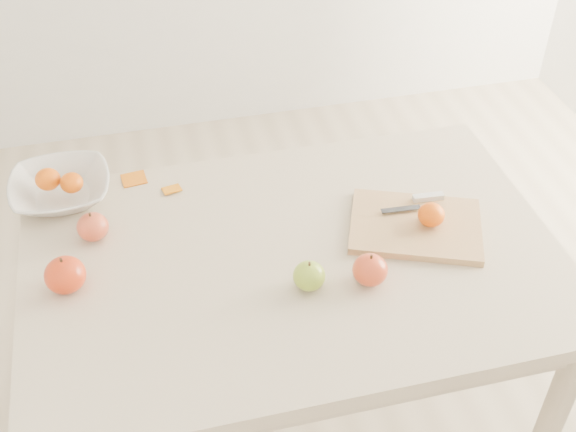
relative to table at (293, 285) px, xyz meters
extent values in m
cube|color=beige|center=(0.00, 0.00, 0.08)|extent=(1.20, 0.80, 0.04)
cylinder|color=#BCAA8E|center=(-0.54, 0.34, -0.30)|extent=(0.06, 0.06, 0.71)
cylinder|color=#BCAA8E|center=(0.54, 0.34, -0.30)|extent=(0.06, 0.06, 0.71)
cylinder|color=#BCAA8E|center=(0.54, -0.34, -0.30)|extent=(0.06, 0.06, 0.71)
cube|color=tan|center=(0.30, 0.01, 0.11)|extent=(0.36, 0.32, 0.02)
ellipsoid|color=#E85408|center=(0.33, 0.00, 0.14)|extent=(0.06, 0.06, 0.05)
imported|color=silver|center=(-0.50, 0.33, 0.13)|extent=(0.24, 0.24, 0.06)
ellipsoid|color=#E95E08|center=(-0.53, 0.34, 0.16)|extent=(0.06, 0.06, 0.05)
ellipsoid|color=#E55808|center=(-0.47, 0.31, 0.15)|extent=(0.06, 0.06, 0.05)
cube|color=#CD640E|center=(-0.33, 0.36, 0.10)|extent=(0.07, 0.05, 0.01)
cube|color=orange|center=(-0.24, 0.29, 0.10)|extent=(0.05, 0.04, 0.01)
cube|color=silver|center=(0.36, 0.09, 0.12)|extent=(0.08, 0.02, 0.01)
cube|color=#35373C|center=(0.28, 0.06, 0.12)|extent=(0.10, 0.02, 0.00)
ellipsoid|color=olive|center=(0.01, -0.11, 0.13)|extent=(0.07, 0.07, 0.06)
ellipsoid|color=maroon|center=(-0.43, 0.16, 0.13)|extent=(0.07, 0.07, 0.07)
ellipsoid|color=#9D170F|center=(-0.49, 0.01, 0.14)|extent=(0.09, 0.09, 0.08)
ellipsoid|color=#A7110C|center=(0.14, -0.12, 0.13)|extent=(0.08, 0.08, 0.07)
camera|label=1|loc=(-0.29, -1.14, 1.21)|focal=45.00mm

